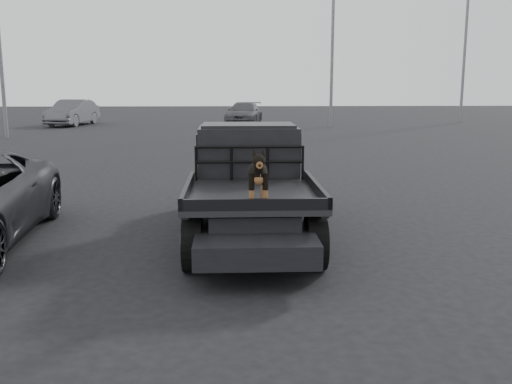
{
  "coord_description": "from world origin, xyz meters",
  "views": [
    {
      "loc": [
        0.41,
        -6.76,
        2.48
      ],
      "look_at": [
        0.7,
        -0.18,
        1.23
      ],
      "focal_mm": 40.0,
      "sensor_mm": 36.0,
      "label": 1
    }
  ],
  "objects_px": {
    "flatbed_ute": "(250,210)",
    "distant_car_b": "(244,113)",
    "distant_car_a": "(72,113)",
    "floodlight_mid": "(333,3)",
    "dog": "(258,177)"
  },
  "relations": [
    {
      "from": "distant_car_b",
      "to": "floodlight_mid",
      "type": "xyz_separation_m",
      "value": [
        5.03,
        -2.54,
        6.33
      ]
    },
    {
      "from": "dog",
      "to": "distant_car_b",
      "type": "height_order",
      "value": "dog"
    },
    {
      "from": "dog",
      "to": "distant_car_b",
      "type": "relative_size",
      "value": 0.16
    },
    {
      "from": "distant_car_a",
      "to": "floodlight_mid",
      "type": "height_order",
      "value": "floodlight_mid"
    },
    {
      "from": "flatbed_ute",
      "to": "dog",
      "type": "height_order",
      "value": "dog"
    },
    {
      "from": "dog",
      "to": "distant_car_a",
      "type": "xyz_separation_m",
      "value": [
        -10.06,
        28.32,
        -0.51
      ]
    },
    {
      "from": "dog",
      "to": "floodlight_mid",
      "type": "distance_m",
      "value": 27.24
    },
    {
      "from": "floodlight_mid",
      "to": "distant_car_b",
      "type": "bearing_deg",
      "value": 153.2
    },
    {
      "from": "distant_car_b",
      "to": "flatbed_ute",
      "type": "bearing_deg",
      "value": -82.06
    },
    {
      "from": "flatbed_ute",
      "to": "distant_car_b",
      "type": "distance_m",
      "value": 26.84
    },
    {
      "from": "distant_car_a",
      "to": "distant_car_b",
      "type": "xyz_separation_m",
      "value": [
        10.54,
        0.28,
        -0.09
      ]
    },
    {
      "from": "flatbed_ute",
      "to": "distant_car_b",
      "type": "relative_size",
      "value": 1.14
    },
    {
      "from": "dog",
      "to": "floodlight_mid",
      "type": "xyz_separation_m",
      "value": [
        5.5,
        26.06,
        5.73
      ]
    },
    {
      "from": "distant_car_a",
      "to": "floodlight_mid",
      "type": "xyz_separation_m",
      "value": [
        15.56,
        -2.26,
        6.24
      ]
    },
    {
      "from": "distant_car_b",
      "to": "floodlight_mid",
      "type": "relative_size",
      "value": 0.37
    }
  ]
}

